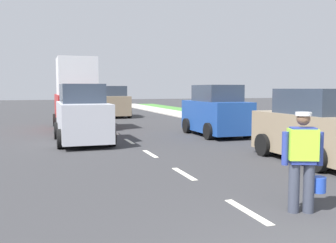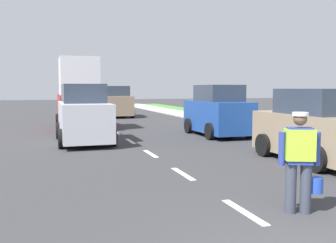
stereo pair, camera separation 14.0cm
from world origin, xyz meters
name	(u,v)px [view 2 (the right image)]	position (x,y,z in m)	size (l,w,h in m)	color
ground_plane	(99,122)	(0.00, 21.00, 0.00)	(96.00, 96.00, 0.00)	#333335
sidewalk_right	(315,140)	(7.20, 10.00, 0.00)	(2.40, 72.00, 0.14)	#B2ADA3
lane_center_line	(91,117)	(0.00, 25.20, 0.00)	(0.14, 46.40, 0.01)	silver
road_worker	(300,157)	(0.85, 2.40, 0.93)	(0.76, 0.43, 1.67)	#383D4C
delivery_truck	(78,97)	(-1.52, 17.23, 1.61)	(2.16, 4.60, 3.54)	red
car_parked_curbside	(315,128)	(4.02, 6.05, 0.95)	(1.92, 3.90, 2.04)	gray
car_outgoing_far	(116,102)	(1.73, 24.86, 1.03)	(2.06, 4.34, 2.21)	gray
car_parked_far	(218,112)	(4.01, 12.42, 1.02)	(1.96, 3.90, 2.20)	#1E4799
car_oncoming_lead	(84,115)	(-1.74, 12.03, 1.03)	(1.98, 4.31, 2.21)	silver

